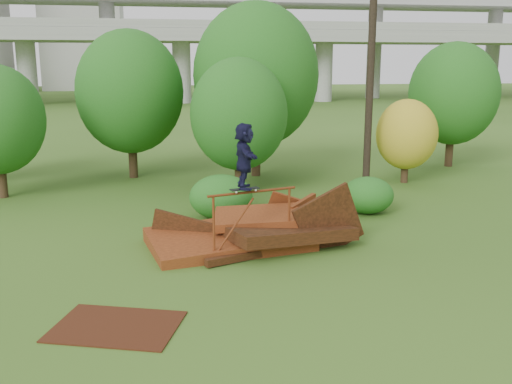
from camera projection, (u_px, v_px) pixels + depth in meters
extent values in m
plane|color=#2D5116|center=(306.00, 279.00, 12.87)|extent=(240.00, 240.00, 0.00)
cube|color=#4D220D|center=(229.00, 239.00, 15.16)|extent=(4.53, 3.26, 0.69)
cube|color=black|center=(286.00, 231.00, 15.07)|extent=(3.67, 2.85, 0.63)
cube|color=#4D220D|center=(257.00, 217.00, 15.37)|extent=(2.50, 1.86, 0.48)
cube|color=black|center=(329.00, 223.00, 15.01)|extent=(2.13, 0.61, 2.10)
cube|color=#4D220D|center=(286.00, 214.00, 16.34)|extent=(1.44, 0.55, 1.41)
cube|color=black|center=(182.00, 231.00, 15.31)|extent=(1.75, 0.76, 1.18)
cube|color=black|center=(247.00, 256.00, 14.07)|extent=(2.16, 0.98, 0.18)
cube|color=#4D220D|center=(303.00, 202.00, 16.03)|extent=(0.98, 0.93, 0.30)
cylinder|color=maroon|center=(214.00, 230.00, 13.77)|extent=(0.06, 0.06, 1.66)
cylinder|color=maroon|center=(289.00, 219.00, 14.67)|extent=(0.06, 0.06, 1.66)
cylinder|color=maroon|center=(253.00, 192.00, 14.03)|extent=(2.31, 0.74, 0.06)
cube|color=black|center=(245.00, 189.00, 13.92)|extent=(0.76, 0.40, 0.02)
cylinder|color=beige|center=(236.00, 192.00, 13.74)|extent=(0.06, 0.04, 0.05)
cylinder|color=beige|center=(233.00, 191.00, 13.88)|extent=(0.06, 0.04, 0.05)
cylinder|color=beige|center=(256.00, 190.00, 13.97)|extent=(0.06, 0.04, 0.05)
cylinder|color=beige|center=(253.00, 189.00, 14.11)|extent=(0.06, 0.04, 0.05)
imported|color=black|center=(244.00, 156.00, 13.74)|extent=(0.54, 1.51, 1.60)
cube|color=#3B1A0C|center=(116.00, 326.00, 10.51)|extent=(2.66, 2.25, 0.03)
cylinder|color=black|center=(2.00, 176.00, 20.55)|extent=(0.33, 0.33, 1.56)
cylinder|color=black|center=(133.00, 155.00, 24.14)|extent=(0.37, 0.37, 1.95)
ellipsoid|color=#1C5617|center=(130.00, 92.00, 23.56)|extent=(4.42, 4.42, 5.09)
cylinder|color=black|center=(239.00, 172.00, 21.14)|extent=(0.34, 0.34, 1.63)
ellipsoid|color=#1C5617|center=(239.00, 114.00, 20.67)|extent=(3.55, 3.55, 4.08)
cylinder|color=black|center=(256.00, 149.00, 24.53)|extent=(0.40, 0.40, 2.30)
ellipsoid|color=#1C5617|center=(256.00, 76.00, 23.85)|extent=(5.25, 5.25, 6.04)
cylinder|color=black|center=(405.00, 170.00, 23.21)|extent=(0.29, 0.29, 1.06)
ellipsoid|color=#A58C19|center=(407.00, 134.00, 22.89)|extent=(2.45, 2.45, 2.82)
cylinder|color=black|center=(450.00, 147.00, 26.83)|extent=(0.36, 0.36, 1.86)
ellipsoid|color=#1C5617|center=(454.00, 94.00, 26.29)|extent=(4.09, 4.09, 4.71)
ellipsoid|color=#1C5617|center=(221.00, 197.00, 17.78)|extent=(2.00, 1.85, 1.38)
ellipsoid|color=#1C5617|center=(368.00, 195.00, 18.41)|extent=(1.69, 1.55, 1.19)
cylinder|color=black|center=(371.00, 66.00, 21.26)|extent=(0.28, 0.28, 9.31)
cube|color=gray|center=(181.00, 36.00, 68.78)|extent=(160.00, 9.00, 1.40)
cylinder|color=gray|center=(27.00, 70.00, 66.67)|extent=(2.20, 2.20, 8.00)
cylinder|color=gray|center=(182.00, 70.00, 69.66)|extent=(2.20, 2.20, 8.00)
cylinder|color=gray|center=(324.00, 70.00, 72.65)|extent=(2.20, 2.20, 8.00)
cube|color=#9E9E99|center=(83.00, 12.00, 105.18)|extent=(14.00, 14.00, 28.00)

